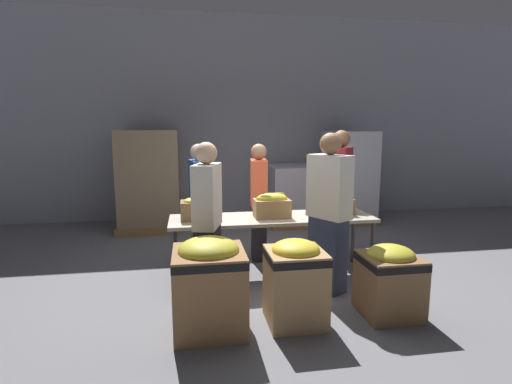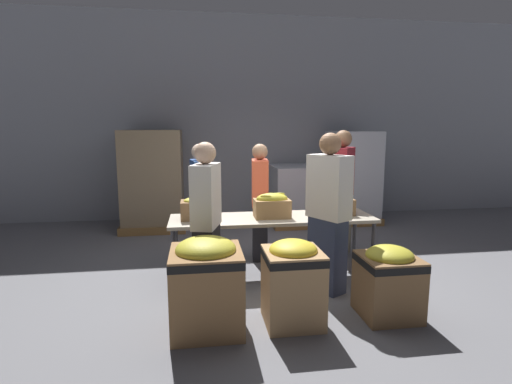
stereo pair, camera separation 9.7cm
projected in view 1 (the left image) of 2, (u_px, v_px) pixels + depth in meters
The scene contains 17 objects.
ground_plane at pixel (272, 275), 5.01m from camera, with size 30.00×30.00×0.00m, color slate.
wall_back at pixel (238, 119), 8.02m from camera, with size 16.00×0.08×4.00m.
sorting_table at pixel (272, 221), 4.90m from camera, with size 2.49×0.70×0.75m.
banana_box_0 at pixel (199, 208), 4.75m from camera, with size 0.43×0.29×0.29m.
banana_box_1 at pixel (272, 205), 4.85m from camera, with size 0.43×0.28×0.30m.
banana_box_2 at pixel (334, 203), 5.04m from camera, with size 0.44×0.29×0.27m.
volunteer_0 at pixel (259, 203), 5.52m from camera, with size 0.26×0.45×1.61m.
volunteer_1 at pixel (329, 214), 4.42m from camera, with size 0.44×0.53×1.78m.
volunteer_2 at pixel (200, 204), 5.40m from camera, with size 0.28×0.46×1.62m.
volunteer_3 at pixel (340, 194), 5.71m from camera, with size 0.47×0.53×1.79m.
volunteer_4 at pixel (208, 223), 4.18m from camera, with size 0.34×0.50×1.69m.
donation_bin_0 at pixel (209, 281), 3.60m from camera, with size 0.64×0.64×0.87m.
donation_bin_1 at pixel (295, 279), 3.73m from camera, with size 0.53×0.53×0.81m.
donation_bin_2 at pixel (390, 278), 3.90m from camera, with size 0.54×0.54×0.71m.
pallet_stack_0 at pixel (150, 181), 7.19m from camera, with size 1.14×1.14×1.78m.
pallet_stack_1 at pixel (349, 177), 7.75m from camera, with size 0.94×0.94×1.75m.
pallet_stack_2 at pixel (296, 195), 7.66m from camera, with size 1.13×1.13×1.11m.
Camera 1 is at (-0.99, -4.68, 1.84)m, focal length 28.00 mm.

